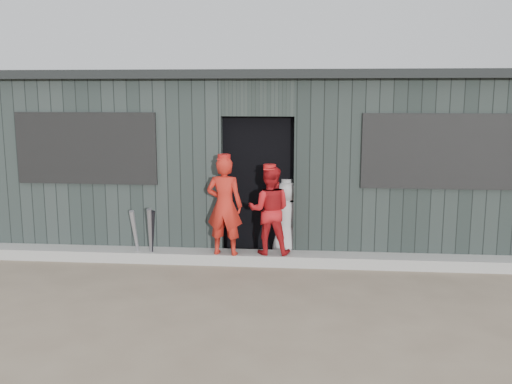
# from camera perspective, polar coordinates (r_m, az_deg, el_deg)

# --- Properties ---
(ground) EXTENTS (80.00, 80.00, 0.00)m
(ground) POSITION_cam_1_polar(r_m,az_deg,el_deg) (6.19, -1.56, -12.05)
(ground) COLOR #6D5D4B
(ground) RESTS_ON ground
(curb) EXTENTS (8.00, 0.36, 0.15)m
(curb) POSITION_cam_1_polar(r_m,az_deg,el_deg) (7.88, 0.01, -6.62)
(curb) COLOR gray
(curb) RESTS_ON ground
(bat_left) EXTENTS (0.09, 0.28, 0.75)m
(bat_left) POSITION_cam_1_polar(r_m,az_deg,el_deg) (8.02, -11.97, -4.31)
(bat_left) COLOR #9A9AA3
(bat_left) RESTS_ON ground
(bat_mid) EXTENTS (0.13, 0.30, 0.79)m
(bat_mid) POSITION_cam_1_polar(r_m,az_deg,el_deg) (7.91, -10.53, -4.30)
(bat_mid) COLOR gray
(bat_mid) RESTS_ON ground
(bat_right) EXTENTS (0.18, 0.27, 0.76)m
(bat_right) POSITION_cam_1_polar(r_m,az_deg,el_deg) (7.93, -10.35, -4.40)
(bat_right) COLOR black
(bat_right) RESTS_ON ground
(player_red_left) EXTENTS (0.52, 0.37, 1.34)m
(player_red_left) POSITION_cam_1_polar(r_m,az_deg,el_deg) (7.65, -3.17, -1.39)
(player_red_left) COLOR #B52116
(player_red_left) RESTS_ON curb
(player_red_right) EXTENTS (0.59, 0.46, 1.20)m
(player_red_right) POSITION_cam_1_polar(r_m,az_deg,el_deg) (7.69, 1.36, -1.84)
(player_red_right) COLOR #B4161A
(player_red_right) RESTS_ON curb
(player_grey_back) EXTENTS (0.55, 0.36, 1.10)m
(player_grey_back) POSITION_cam_1_polar(r_m,az_deg,el_deg) (8.09, 3.08, -2.71)
(player_grey_back) COLOR #B6B6B6
(player_grey_back) RESTS_ON ground
(dugout) EXTENTS (8.30, 3.30, 2.62)m
(dugout) POSITION_cam_1_polar(r_m,az_deg,el_deg) (9.29, 0.96, 3.54)
(dugout) COLOR black
(dugout) RESTS_ON ground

